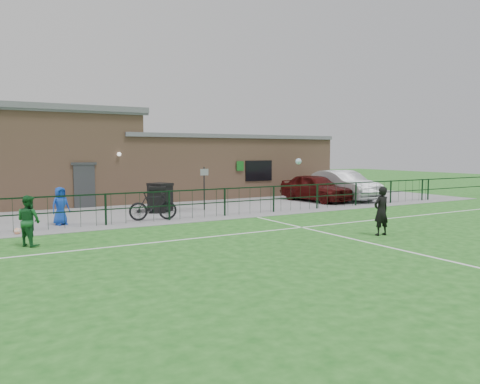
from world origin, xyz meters
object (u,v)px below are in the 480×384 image
bicycle_d (153,206)px  spectator_child (61,206)px  wheelie_bin_right (160,198)px  car_maroon (315,188)px  outfield_player (29,221)px  ball_ground (18,231)px  wheelie_bin_left (157,200)px  sign_post (204,188)px  car_silver (342,185)px

bicycle_d → spectator_child: size_ratio=1.33×
wheelie_bin_right → car_maroon: size_ratio=0.27×
outfield_player → ball_ground: size_ratio=6.48×
wheelie_bin_right → outfield_player: size_ratio=0.80×
wheelie_bin_left → wheelie_bin_right: size_ratio=0.90×
outfield_player → ball_ground: outfield_player is taller
sign_post → ball_ground: bearing=-161.7°
wheelie_bin_right → ball_ground: 7.06m
car_silver → ball_ground: 17.20m
wheelie_bin_left → sign_post: sign_post is taller
sign_post → car_silver: bearing=1.9°
bicycle_d → spectator_child: bearing=93.2°
sign_post → spectator_child: 6.71m
bicycle_d → outfield_player: bearing=134.2°
car_silver → bicycle_d: size_ratio=2.65×
sign_post → car_maroon: (6.90, 0.35, -0.26)m
car_maroon → ball_ground: size_ratio=19.08×
car_silver → outfield_player: bearing=-160.1°
spectator_child → wheelie_bin_right: bearing=3.9°
sign_post → spectator_child: bearing=-168.2°
bicycle_d → ball_ground: bearing=111.3°
car_silver → bicycle_d: 12.19m
wheelie_bin_left → outfield_player: (-5.78, -5.07, 0.18)m
spectator_child → car_maroon: bearing=-12.3°
wheelie_bin_right → bicycle_d: bearing=-139.2°
car_silver → sign_post: bearing=-175.3°
car_maroon → car_silver: car_silver is taller
sign_post → spectator_child: (-6.56, -1.37, -0.29)m
spectator_child → ball_ground: bearing=-159.7°
spectator_child → wheelie_bin_left: bearing=0.2°
car_maroon → outfield_player: (-14.91, -5.24, -0.02)m
ball_ground → wheelie_bin_left: bearing=25.9°
car_maroon → outfield_player: 15.80m
car_maroon → outfield_player: car_maroon is taller
car_maroon → ball_ground: bearing=-174.1°
spectator_child → bicycle_d: bearing=-29.2°
sign_post → bicycle_d: size_ratio=1.06×
car_maroon → bicycle_d: car_maroon is taller
ball_ground → outfield_player: bearing=-86.6°
sign_post → car_maroon: sign_post is taller
spectator_child → outfield_player: (-1.45, -3.51, 0.01)m
bicycle_d → ball_ground: bicycle_d is taller
car_maroon → bicycle_d: 10.35m
wheelie_bin_right → spectator_child: spectator_child is taller
car_maroon → spectator_child: size_ratio=3.09×
bicycle_d → spectator_child: (-3.37, 0.57, 0.14)m
sign_post → car_silver: sign_post is taller
wheelie_bin_right → ball_ground: size_ratio=5.20×
ball_ground → sign_post: bearing=18.3°
car_maroon → ball_ground: car_maroon is taller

